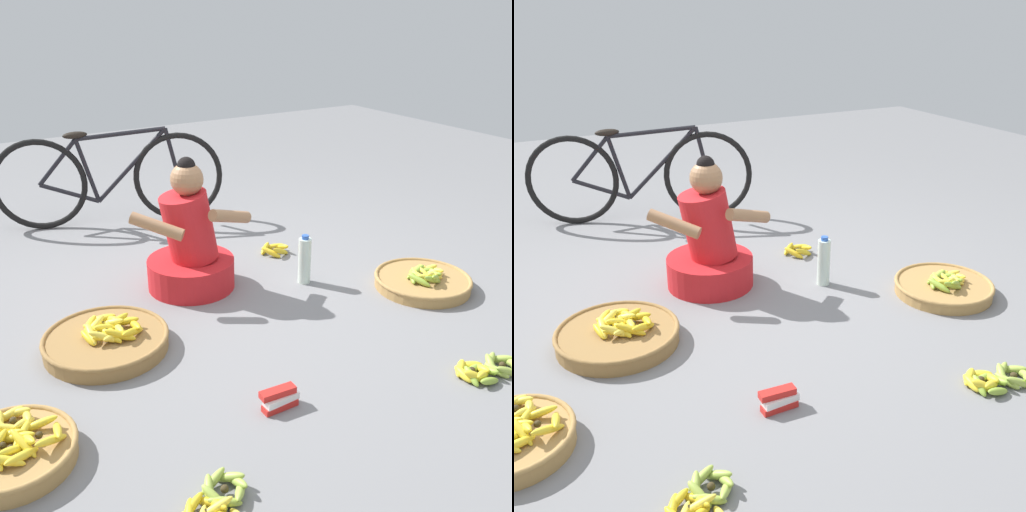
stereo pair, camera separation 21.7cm
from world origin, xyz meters
TOP-DOWN VIEW (x-y plane):
  - ground_plane at (0.00, 0.00)m, footprint 10.00×10.00m
  - vendor_woman_front at (-0.15, 0.30)m, footprint 0.72×0.52m
  - bicycle_leaning at (-0.19, 1.60)m, footprint 1.63×0.59m
  - banana_basket_back_left at (-0.82, -0.12)m, footprint 0.62×0.62m
  - banana_basket_near_bicycle at (1.03, -0.44)m, footprint 0.58×0.58m
  - loose_bananas_back_right at (-0.83, -1.31)m, footprint 0.29×0.33m
  - loose_bananas_near_vendor at (0.55, 0.47)m, footprint 0.22×0.22m
  - loose_bananas_mid_left at (0.61, -1.25)m, footprint 0.35×0.23m
  - water_bottle at (0.46, -0.01)m, footprint 0.08×0.08m
  - packet_carton_stack at (-0.34, -0.96)m, footprint 0.17×0.07m

SIDE VIEW (x-z plane):
  - ground_plane at x=0.00m, z-range 0.00..0.00m
  - loose_bananas_back_right at x=-0.83m, z-range -0.02..0.07m
  - loose_bananas_mid_left at x=0.61m, z-range -0.01..0.07m
  - loose_bananas_near_vendor at x=0.55m, z-range -0.02..0.08m
  - packet_carton_stack at x=-0.34m, z-range 0.00..0.09m
  - banana_basket_near_bicycle at x=1.03m, z-range -0.03..0.12m
  - banana_basket_back_left at x=-0.82m, z-range -0.03..0.13m
  - water_bottle at x=0.46m, z-range -0.01..0.30m
  - vendor_woman_front at x=-0.15m, z-range -0.14..0.65m
  - bicycle_leaning at x=-0.19m, z-range -0.01..0.73m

